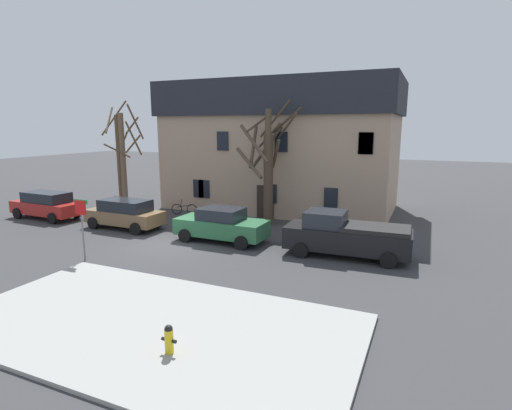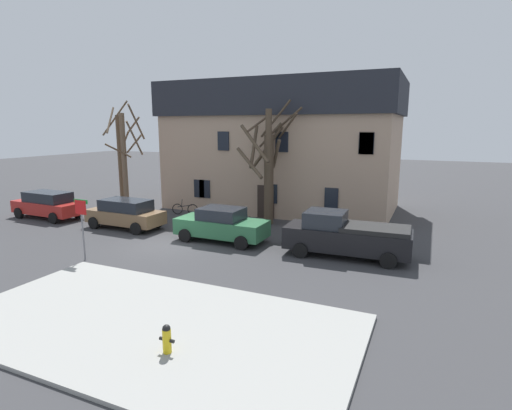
% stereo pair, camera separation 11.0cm
% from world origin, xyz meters
% --- Properties ---
extents(ground_plane, '(120.00, 120.00, 0.00)m').
position_xyz_m(ground_plane, '(0.00, 0.00, 0.00)').
color(ground_plane, '#38383A').
extents(sidewalk_slab, '(11.95, 6.29, 0.12)m').
position_xyz_m(sidewalk_slab, '(4.55, -6.95, 0.06)').
color(sidewalk_slab, '#999993').
rests_on(sidewalk_slab, ground_plane).
extents(building_main, '(15.82, 8.23, 8.68)m').
position_xyz_m(building_main, '(1.87, 11.24, 4.42)').
color(building_main, tan).
rests_on(building_main, ground_plane).
extents(tree_bare_near, '(2.56, 2.56, 7.55)m').
position_xyz_m(tree_bare_near, '(-8.52, 6.48, 3.47)').
color(tree_bare_near, brown).
rests_on(tree_bare_near, ground_plane).
extents(tree_bare_mid, '(2.47, 2.45, 7.17)m').
position_xyz_m(tree_bare_mid, '(-7.78, 6.19, 3.72)').
color(tree_bare_mid, brown).
rests_on(tree_bare_mid, ground_plane).
extents(tree_bare_far, '(2.71, 3.20, 5.83)m').
position_xyz_m(tree_bare_far, '(2.81, 6.09, 3.04)').
color(tree_bare_far, '#4C3D2D').
rests_on(tree_bare_far, ground_plane).
extents(tree_bare_end, '(2.96, 2.37, 7.24)m').
position_xyz_m(tree_bare_end, '(3.06, 6.00, 3.80)').
color(tree_bare_end, '#4C3D2D').
rests_on(tree_bare_end, ground_plane).
extents(car_red_wagon, '(4.83, 2.08, 1.69)m').
position_xyz_m(car_red_wagon, '(-10.33, 1.78, 0.88)').
color(car_red_wagon, '#AD231E').
rests_on(car_red_wagon, ground_plane).
extents(car_brown_wagon, '(4.57, 2.03, 1.66)m').
position_xyz_m(car_brown_wagon, '(-4.05, 1.76, 0.87)').
color(car_brown_wagon, brown).
rests_on(car_brown_wagon, ground_plane).
extents(car_green_sedan, '(4.65, 2.10, 1.71)m').
position_xyz_m(car_green_sedan, '(2.19, 1.68, 0.86)').
color(car_green_sedan, '#2D6B42').
rests_on(car_green_sedan, ground_plane).
extents(pickup_truck_black, '(5.52, 2.27, 1.99)m').
position_xyz_m(pickup_truck_black, '(8.41, 1.76, 0.96)').
color(pickup_truck_black, black).
rests_on(pickup_truck_black, ground_plane).
extents(fire_hydrant, '(0.42, 0.22, 0.75)m').
position_xyz_m(fire_hydrant, '(5.98, -8.06, 0.51)').
color(fire_hydrant, gold).
rests_on(fire_hydrant, sidewalk_slab).
extents(street_sign_pole, '(0.76, 0.07, 2.69)m').
position_xyz_m(street_sign_pole, '(-1.77, -3.38, 1.89)').
color(street_sign_pole, slate).
rests_on(street_sign_pole, ground_plane).
extents(bicycle_leaning, '(1.69, 0.54, 1.03)m').
position_xyz_m(bicycle_leaning, '(-3.03, 6.19, 0.37)').
color(bicycle_leaning, black).
rests_on(bicycle_leaning, ground_plane).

